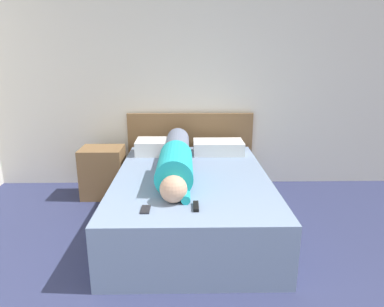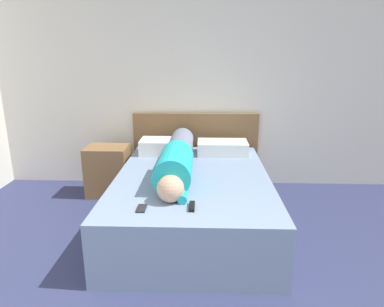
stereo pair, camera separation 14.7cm
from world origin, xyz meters
The scene contains 9 objects.
wall_back centered at (0.00, 3.62, 1.30)m, with size 6.33×0.06×2.60m.
bed centered at (-0.20, 2.46, 0.25)m, with size 1.39×2.00×0.50m.
headboard centered at (-0.20, 3.55, 0.45)m, with size 1.51×0.04×0.89m.
nightstand centered at (-1.20, 3.18, 0.28)m, with size 0.46×0.37×0.57m.
person_lying centered at (-0.35, 2.53, 0.63)m, with size 0.30×1.61×0.30m.
pillow_near_headboard centered at (-0.52, 3.18, 0.58)m, with size 0.58×0.33×0.16m.
pillow_second centered at (0.11, 3.18, 0.57)m, with size 0.55×0.33×0.14m.
tv_remote centered at (-0.18, 1.76, 0.51)m, with size 0.04×0.15×0.02m.
cell_phone centered at (-0.54, 1.73, 0.50)m, with size 0.06×0.13×0.01m.
Camera 1 is at (-0.25, -0.50, 1.56)m, focal length 32.00 mm.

